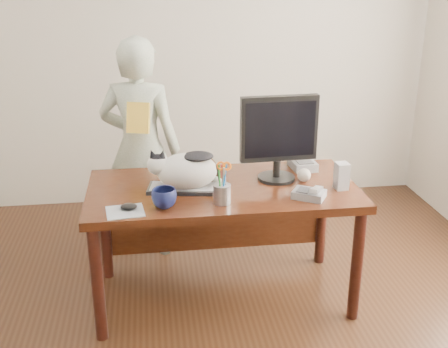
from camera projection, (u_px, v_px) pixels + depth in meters
room at (240, 114)px, 2.57m from camera, size 4.50×4.50×4.50m
desk at (221, 204)px, 3.47m from camera, size 1.60×0.80×0.75m
keyboard at (188, 188)px, 3.28m from camera, size 0.49×0.25×0.03m
cat at (185, 169)px, 3.24m from camera, size 0.46×0.27×0.26m
monitor at (279, 134)px, 3.33m from camera, size 0.47×0.24×0.53m
pen_cup at (222, 192)px, 3.09m from camera, size 0.12×0.12×0.25m
mousepad at (125, 211)px, 3.00m from camera, size 0.22×0.20×0.00m
mouse at (129, 206)px, 3.02m from camera, size 0.10×0.07×0.04m
coffee_mug at (164, 198)px, 3.04m from camera, size 0.17×0.17×0.11m
phone at (310, 194)px, 3.17m from camera, size 0.21×0.20×0.08m
speaker at (342, 176)px, 3.29m from camera, size 0.07×0.08×0.16m
baseball at (304, 175)px, 3.41m from camera, size 0.08×0.08×0.08m
book_stack at (196, 164)px, 3.60m from camera, size 0.26×0.22×0.09m
calculator at (303, 164)px, 3.63m from camera, size 0.16×0.21×0.06m
person at (140, 149)px, 3.92m from camera, size 0.65×0.52×1.56m
held_book at (138, 118)px, 3.67m from camera, size 0.17×0.13×0.21m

